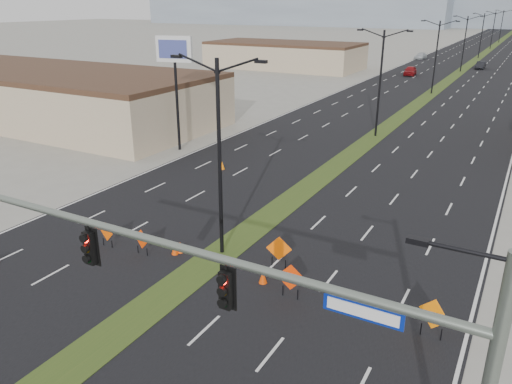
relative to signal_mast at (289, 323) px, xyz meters
The scene contains 26 objects.
road_surface 98.49m from the signal_mast, 94.99° to the left, with size 25.00×400.00×0.02m, color black.
median_strip 98.49m from the signal_mast, 94.99° to the left, with size 2.00×400.00×0.04m, color #304A1A.
building_sw_near 51.83m from the signal_mast, 147.26° to the left, with size 40.00×16.00×5.00m, color tan.
building_sw_far 92.41m from the signal_mast, 116.04° to the left, with size 30.00×14.00×4.50m, color tan.
mesa_west 306.35m from the signal_mast, 114.82° to the left, with size 180.00×50.00×22.00m, color gray.
signal_mast is the anchor object (origin of this frame).
streetlight_0 13.18m from the signal_mast, 130.54° to the left, with size 5.15×0.24×10.02m.
streetlight_1 38.96m from the signal_mast, 102.69° to the left, with size 5.15×0.24×10.02m.
streetlight_2 66.56m from the signal_mast, 97.39° to the left, with size 5.15×0.24×10.02m.
streetlight_3 94.39m from the signal_mast, 95.20° to the left, with size 5.15×0.24×10.02m.
streetlight_4 122.30m from the signal_mast, 94.01° to the left, with size 5.15×0.24×10.02m.
streetlight_5 150.25m from the signal_mast, 93.26° to the left, with size 5.15×0.24×10.02m.
streetlight_6 178.21m from the signal_mast, 92.75° to the left, with size 5.15×0.24×10.02m.
car_left 85.70m from the signal_mast, 100.63° to the left, with size 1.92×4.77×1.63m, color maroon.
car_mid 100.52m from the signal_mast, 93.29° to the left, with size 1.50×4.30×1.42m, color black.
car_far 115.07m from the signal_mast, 100.04° to the left, with size 1.92×4.73×1.37m, color #B8BFC3.
construction_sign_0 16.70m from the signal_mast, 152.09° to the left, with size 1.05×0.21×1.42m.
construction_sign_2 14.92m from the signal_mast, 147.12° to the left, with size 1.05×0.28×1.43m.
construction_sign_3 11.92m from the signal_mast, 117.53° to the left, with size 1.23×0.42×1.70m.
construction_sign_4 9.44m from the signal_mast, 114.41° to the left, with size 1.22×0.36×1.67m.
construction_sign_5 9.14m from the signal_mast, 72.62° to the left, with size 1.22×0.59×1.76m.
cone_0 14.50m from the signal_mast, 139.52° to the left, with size 0.37×0.37×0.62m, color #FF4D05.
cone_1 14.40m from the signal_mast, 140.84° to the left, with size 0.37×0.37×0.61m, color #E64104.
cone_2 10.81m from the signal_mast, 121.98° to the left, with size 0.40×0.40×0.67m, color #D83D04.
cone_3 27.51m from the signal_mast, 126.44° to the left, with size 0.39×0.39×0.66m, color orange.
pole_sign_west 33.67m from the signal_mast, 132.30° to the left, with size 3.19×1.05×9.77m.
Camera 1 is at (12.95, -7.64, 12.37)m, focal length 35.00 mm.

